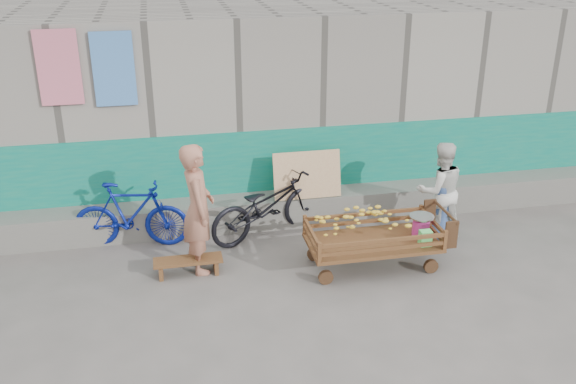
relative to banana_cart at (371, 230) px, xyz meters
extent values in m
plane|color=#595551|center=(-0.82, -0.81, -0.54)|extent=(80.00, 80.00, 0.00)
cube|color=gray|center=(-0.82, 3.29, 0.96)|extent=(12.00, 3.00, 3.00)
cube|color=#047A6C|center=(-0.82, 1.78, 0.16)|extent=(12.00, 0.03, 1.40)
cube|color=slate|center=(-0.82, 1.54, -0.31)|extent=(12.00, 0.50, 0.45)
cube|color=tan|center=(-0.52, 1.41, 0.26)|extent=(1.00, 0.19, 0.68)
cube|color=#E17188|center=(-3.82, 1.75, 1.91)|extent=(0.55, 0.03, 1.00)
cube|color=#4E89D5|center=(-3.12, 1.75, 1.86)|extent=(0.55, 0.03, 1.00)
cube|color=#512E19|center=(0.03, 0.00, -0.18)|extent=(1.70, 0.85, 0.05)
cylinder|color=#3C2213|center=(-0.68, -0.31, -0.44)|extent=(0.19, 0.06, 0.19)
cube|color=#512E19|center=(-0.79, -0.39, -0.03)|extent=(0.05, 0.05, 0.26)
cylinder|color=#3C2213|center=(-0.68, 0.31, -0.44)|extent=(0.19, 0.06, 0.19)
cube|color=#512E19|center=(-0.79, 0.40, -0.03)|extent=(0.05, 0.05, 0.26)
cylinder|color=#3C2213|center=(0.74, -0.31, -0.44)|extent=(0.19, 0.06, 0.19)
cube|color=#512E19|center=(0.85, -0.39, -0.03)|extent=(0.05, 0.05, 0.26)
cylinder|color=#3C2213|center=(0.74, 0.31, -0.44)|extent=(0.19, 0.06, 0.19)
cube|color=#512E19|center=(0.85, 0.40, -0.03)|extent=(0.05, 0.05, 0.26)
cube|color=#512E19|center=(0.03, -0.39, -0.06)|extent=(1.64, 0.04, 0.05)
cube|color=#512E19|center=(0.03, -0.39, 0.05)|extent=(1.64, 0.04, 0.05)
cube|color=#512E19|center=(0.03, 0.40, -0.06)|extent=(1.64, 0.04, 0.05)
cube|color=#512E19|center=(0.03, 0.40, 0.05)|extent=(1.64, 0.04, 0.05)
cube|color=#512E19|center=(-0.79, 0.00, -0.06)|extent=(0.04, 0.79, 0.05)
cube|color=#512E19|center=(-0.79, 0.00, 0.05)|extent=(0.04, 0.79, 0.05)
cube|color=#512E19|center=(0.85, 0.00, -0.06)|extent=(0.04, 0.79, 0.05)
cube|color=#512E19|center=(0.85, 0.00, 0.05)|extent=(0.04, 0.79, 0.05)
cylinder|color=#3C2213|center=(1.02, 0.00, 0.17)|extent=(0.04, 0.75, 0.04)
cube|color=#3C2213|center=(0.96, 0.35, 0.01)|extent=(0.17, 0.04, 0.38)
cube|color=#3C2213|center=(0.96, -0.35, 0.01)|extent=(0.17, 0.04, 0.38)
ellipsoid|color=yellow|center=(-0.06, 0.00, 0.05)|extent=(1.23, 0.66, 0.41)
cylinder|color=#E0349C|center=(0.69, 0.00, -0.04)|extent=(0.23, 0.23, 0.25)
cylinder|color=silver|center=(0.69, 0.00, 0.10)|extent=(0.03, 0.03, 0.06)
cylinder|color=silver|center=(0.69, 0.00, 0.13)|extent=(0.32, 0.32, 0.02)
cube|color=#60F672|center=(0.64, -0.26, -0.05)|extent=(0.15, 0.11, 0.21)
cube|color=#512E19|center=(-2.36, 0.28, -0.33)|extent=(0.88, 0.27, 0.04)
cube|color=#512E19|center=(-2.71, 0.28, -0.45)|extent=(0.05, 0.25, 0.18)
cube|color=#512E19|center=(-2.00, 0.28, -0.45)|extent=(0.05, 0.25, 0.18)
imported|color=#B06F57|center=(-2.18, 0.41, 0.33)|extent=(0.42, 0.63, 1.73)
imported|color=silver|center=(1.23, 0.67, 0.18)|extent=(0.71, 0.56, 1.43)
imported|color=#39558F|center=(1.23, 0.56, -0.10)|extent=(0.46, 0.34, 0.88)
imported|color=black|center=(-1.17, 1.16, -0.05)|extent=(1.94, 1.32, 0.97)
imported|color=navy|center=(-3.07, 1.23, -0.06)|extent=(1.65, 0.73, 0.96)
camera|label=1|loc=(-2.54, -7.07, 3.73)|focal=40.00mm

